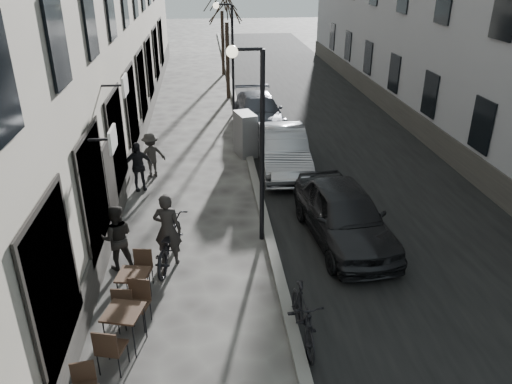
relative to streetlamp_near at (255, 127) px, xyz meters
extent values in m
cube|color=black|center=(4.02, 10.00, -3.16)|extent=(7.30, 60.00, 0.00)
cube|color=slate|center=(0.37, 10.00, -3.10)|extent=(0.25, 60.00, 0.12)
cylinder|color=black|center=(0.17, 0.00, -0.66)|extent=(0.12, 0.12, 5.00)
cylinder|color=black|center=(-0.18, 0.00, 1.84)|extent=(0.70, 0.08, 0.08)
sphere|color=#FFF2CC|center=(-0.53, 0.00, 1.79)|extent=(0.28, 0.28, 0.28)
cylinder|color=black|center=(0.17, 12.00, -0.66)|extent=(0.12, 0.12, 5.00)
cylinder|color=black|center=(-0.18, 12.00, 1.84)|extent=(0.70, 0.08, 0.08)
sphere|color=#FFF2CC|center=(-0.53, 12.00, 1.79)|extent=(0.28, 0.28, 0.28)
cylinder|color=black|center=(0.07, 15.00, -1.21)|extent=(0.20, 0.20, 3.90)
cylinder|color=black|center=(0.07, 21.00, -1.21)|extent=(0.20, 0.20, 3.90)
cube|color=black|center=(-2.90, -3.81, -2.34)|extent=(0.84, 0.84, 0.04)
cylinder|color=black|center=(-3.25, -4.01, -2.76)|extent=(0.03, 0.03, 0.80)
cylinder|color=black|center=(-2.70, -4.16, -2.76)|extent=(0.03, 0.03, 0.80)
cylinder|color=black|center=(-3.10, -3.46, -2.76)|extent=(0.03, 0.03, 0.80)
cylinder|color=black|center=(-2.55, -3.61, -2.76)|extent=(0.03, 0.03, 0.80)
cube|color=black|center=(-2.89, -2.49, -2.40)|extent=(0.74, 0.74, 0.04)
cylinder|color=black|center=(-3.20, -2.70, -2.79)|extent=(0.02, 0.02, 0.74)
cylinder|color=black|center=(-2.67, -2.79, -2.79)|extent=(0.02, 0.02, 0.74)
cylinder|color=black|center=(-3.10, -2.18, -2.79)|extent=(0.02, 0.02, 0.74)
cylinder|color=black|center=(-2.58, -2.27, -2.79)|extent=(0.02, 0.02, 0.74)
cube|color=slate|center=(0.27, 6.39, -2.34)|extent=(0.86, 1.21, 1.64)
imported|color=black|center=(-2.23, -0.89, -2.59)|extent=(1.14, 2.28, 1.14)
imported|color=black|center=(-2.23, -0.89, -2.22)|extent=(0.75, 0.56, 1.87)
imported|color=black|center=(-3.43, -1.00, -2.33)|extent=(0.89, 0.74, 1.66)
imported|color=#292724|center=(-3.11, 4.63, -2.38)|extent=(1.15, 0.93, 1.55)
imported|color=black|center=(-3.43, 3.55, -2.35)|extent=(1.03, 0.66, 1.62)
imported|color=black|center=(2.32, -0.28, -2.39)|extent=(2.23, 4.67, 1.54)
imported|color=gray|center=(1.46, 4.75, -2.41)|extent=(1.74, 4.60, 1.50)
imported|color=#3F414A|center=(1.17, 9.91, -2.47)|extent=(2.13, 4.84, 1.38)
imported|color=black|center=(0.52, -4.00, -2.59)|extent=(0.61, 1.93, 1.15)
camera|label=1|loc=(-1.18, -11.58, 3.73)|focal=35.00mm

